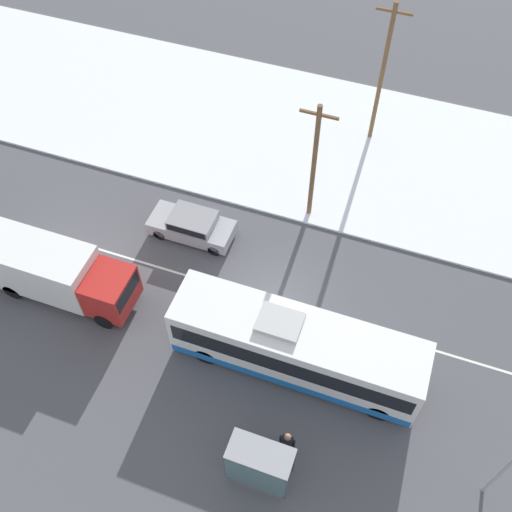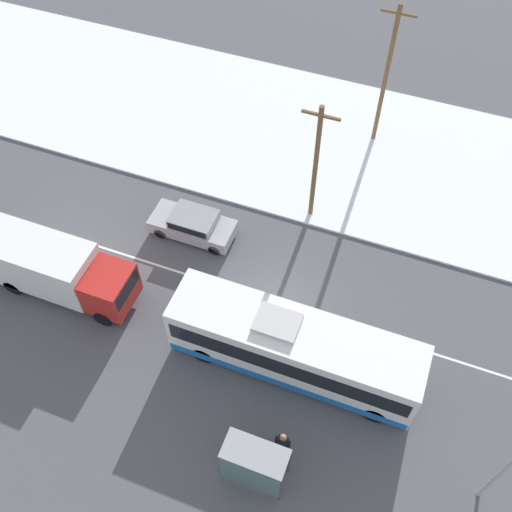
{
  "view_description": "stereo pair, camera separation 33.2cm",
  "coord_description": "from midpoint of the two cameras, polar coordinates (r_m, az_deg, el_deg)",
  "views": [
    {
      "loc": [
        4.33,
        -14.57,
        23.84
      ],
      "look_at": [
        -1.35,
        1.28,
        1.4
      ],
      "focal_mm": 42.0,
      "sensor_mm": 36.0,
      "label": 1
    },
    {
      "loc": [
        4.64,
        -14.45,
        23.84
      ],
      "look_at": [
        -1.35,
        1.28,
        1.4
      ],
      "focal_mm": 42.0,
      "sensor_mm": 36.0,
      "label": 2
    }
  ],
  "objects": [
    {
      "name": "ground_plane",
      "position": [
        28.27,
        1.37,
        -4.4
      ],
      "size": [
        120.0,
        120.0,
        0.0
      ],
      "primitive_type": "plane",
      "color": "#4C4C51"
    },
    {
      "name": "snow_lot",
      "position": [
        35.29,
        7.36,
        10.26
      ],
      "size": [
        80.0,
        12.14,
        0.12
      ],
      "color": "silver",
      "rests_on": "ground_plane"
    },
    {
      "name": "lane_marking_center",
      "position": [
        28.26,
        1.37,
        -4.39
      ],
      "size": [
        60.0,
        0.12,
        0.0
      ],
      "color": "silver",
      "rests_on": "ground_plane"
    },
    {
      "name": "city_bus",
      "position": [
        25.31,
        3.5,
        -8.63
      ],
      "size": [
        10.61,
        2.57,
        3.24
      ],
      "color": "white",
      "rests_on": "ground_plane"
    },
    {
      "name": "box_truck",
      "position": [
        28.86,
        -19.14,
        -1.29
      ],
      "size": [
        7.44,
        2.3,
        2.95
      ],
      "color": "silver",
      "rests_on": "ground_plane"
    },
    {
      "name": "sedan_car",
      "position": [
        30.23,
        -6.42,
        2.98
      ],
      "size": [
        4.27,
        1.8,
        1.43
      ],
      "rotation": [
        0.0,
        0.0,
        3.14
      ],
      "color": "#9E9EA3",
      "rests_on": "ground_plane"
    },
    {
      "name": "pedestrian_at_stop",
      "position": [
        24.17,
        2.58,
        -17.28
      ],
      "size": [
        0.64,
        0.28,
        1.77
      ],
      "color": "#23232D",
      "rests_on": "ground_plane"
    },
    {
      "name": "bus_shelter",
      "position": [
        23.24,
        -0.26,
        -19.44
      ],
      "size": [
        2.44,
        1.2,
        2.4
      ],
      "color": "gray",
      "rests_on": "ground_plane"
    },
    {
      "name": "utility_pole_roadside",
      "position": [
        28.96,
        5.23,
        8.9
      ],
      "size": [
        1.8,
        0.24,
        7.1
      ],
      "color": "brown",
      "rests_on": "ground_plane"
    },
    {
      "name": "utility_pole_snowlot",
      "position": [
        33.54,
        11.63,
        16.63
      ],
      "size": [
        1.8,
        0.24,
        8.46
      ],
      "color": "brown",
      "rests_on": "ground_plane"
    }
  ]
}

